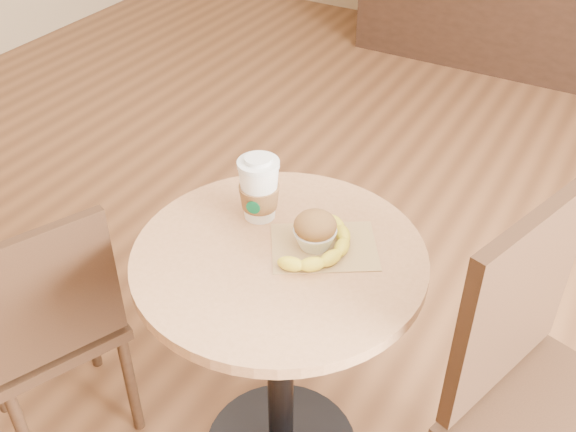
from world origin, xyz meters
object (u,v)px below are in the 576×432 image
Objects in this scene: chair_left at (48,325)px; muffin at (315,230)px; banana at (324,246)px; chair_right at (548,404)px; coffee_cup at (259,190)px; cafe_table at (280,323)px.

chair_left is 8.14× the size of muffin.
chair_left is 3.38× the size of banana.
coffee_cup is (-0.74, 0.03, 0.28)m from chair_right.
muffin reaches higher than banana.
coffee_cup reaches higher than muffin.
cafe_table is 0.29m from muffin.
chair_left is 0.83× the size of chair_right.
chair_left reaches higher than banana.
cafe_table is at bearing -139.00° from banana.
coffee_cup reaches higher than chair_left.
chair_right is at bearing 128.08° from chair_left.
coffee_cup is at bearing 167.56° from muffin.
cafe_table is 0.34m from coffee_cup.
banana is (-0.54, -0.02, 0.23)m from chair_right.
banana is at bearing -28.15° from coffee_cup.
muffin reaches higher than cafe_table.
coffee_cup is 0.18m from muffin.
coffee_cup is 0.69× the size of banana.
cafe_table is 0.63m from chair_right.
chair_left is (-0.56, -0.25, -0.08)m from cafe_table.
cafe_table is at bearing -133.09° from muffin.
banana is at bearing 137.93° from chair_left.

